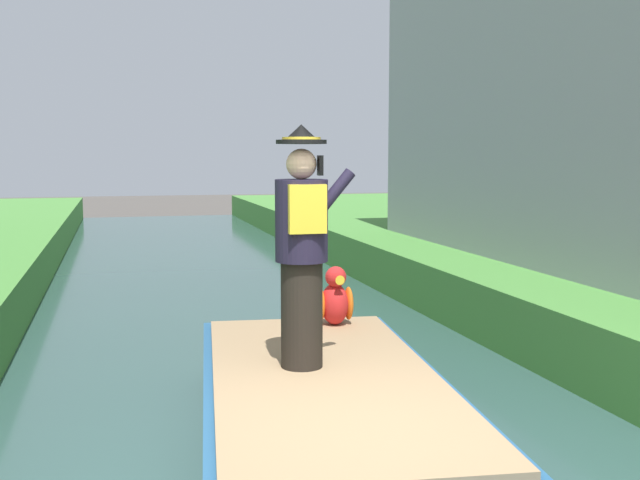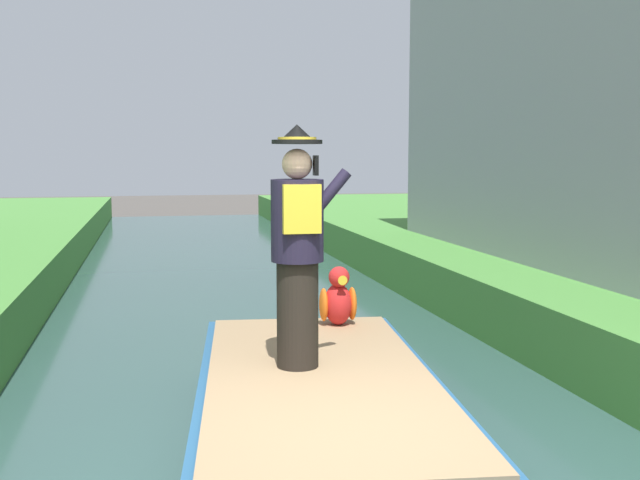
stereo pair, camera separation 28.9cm
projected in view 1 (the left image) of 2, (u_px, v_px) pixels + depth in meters
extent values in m
cube|color=#23517A|center=(325.00, 416.00, 5.77)|extent=(2.25, 4.37, 0.56)
cube|color=#997A56|center=(325.00, 376.00, 5.74)|extent=(2.07, 4.02, 0.05)
cylinder|color=black|center=(302.00, 314.00, 5.87)|extent=(0.32, 0.32, 0.82)
cylinder|color=black|center=(302.00, 221.00, 5.79)|extent=(0.40, 0.40, 0.62)
cube|color=gold|center=(308.00, 209.00, 5.60)|extent=(0.28, 0.06, 0.36)
sphere|color=#DBA884|center=(301.00, 164.00, 5.74)|extent=(0.23, 0.23, 0.23)
cylinder|color=black|center=(301.00, 142.00, 5.72)|extent=(0.38, 0.38, 0.03)
cone|color=black|center=(301.00, 132.00, 5.72)|extent=(0.26, 0.26, 0.12)
cylinder|color=gold|center=(301.00, 138.00, 5.72)|extent=(0.29, 0.29, 0.02)
cylinder|color=black|center=(331.00, 197.00, 5.79)|extent=(0.38, 0.09, 0.43)
cube|color=black|center=(320.00, 165.00, 5.72)|extent=(0.03, 0.08, 0.15)
ellipsoid|color=red|center=(335.00, 304.00, 7.35)|extent=(0.26, 0.32, 0.40)
sphere|color=red|center=(336.00, 277.00, 7.28)|extent=(0.20, 0.20, 0.20)
cone|color=yellow|center=(339.00, 280.00, 7.19)|extent=(0.09, 0.09, 0.09)
ellipsoid|color=orange|center=(320.00, 305.00, 7.31)|extent=(0.08, 0.20, 0.32)
ellipsoid|color=orange|center=(349.00, 303.00, 7.39)|extent=(0.08, 0.20, 0.32)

